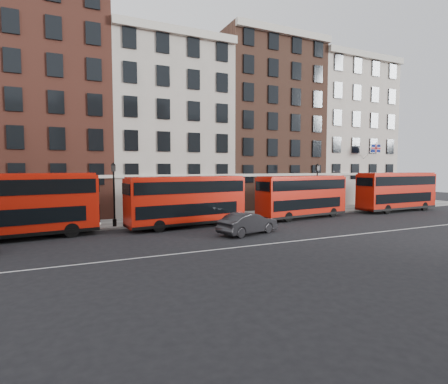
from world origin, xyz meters
name	(u,v)px	position (x,y,z in m)	size (l,w,h in m)	color
ground	(237,240)	(0.00, 0.00, 0.00)	(120.00, 120.00, 0.00)	black
pavement	(188,219)	(0.00, 10.50, 0.07)	(80.00, 5.00, 0.15)	slate
kerb	(197,223)	(0.00, 8.00, 0.08)	(80.00, 0.30, 0.16)	gray
road_centre_line	(251,246)	(0.00, -2.00, 0.01)	(70.00, 0.12, 0.01)	white
building_terrace	(163,122)	(-0.31, 17.88, 10.24)	(64.00, 11.95, 22.00)	beige
bus_a	(12,205)	(-14.13, 6.55, 2.49)	(11.29, 4.06, 4.64)	#B31609
bus_b	(187,200)	(-1.45, 6.56, 2.31)	(10.43, 3.52, 4.30)	#B31609
bus_c	(302,196)	(10.58, 6.56, 2.26)	(10.27, 3.66, 4.22)	#B31609
bus_d	(397,191)	(24.00, 6.56, 2.39)	(10.70, 2.95, 4.46)	#B31609
car_front	(248,223)	(1.76, 1.64, 0.82)	(1.74, 5.00, 1.65)	#242427
lamp_post_left	(114,191)	(-7.06, 8.65, 3.08)	(0.44, 0.44, 5.33)	black
lamp_post_right	(317,186)	(14.27, 8.74, 3.08)	(0.44, 0.44, 5.33)	black
traffic_light	(399,189)	(26.98, 8.61, 2.45)	(0.25, 0.45, 3.27)	black
iron_railings	(181,210)	(0.00, 12.70, 0.65)	(6.60, 0.06, 1.00)	black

